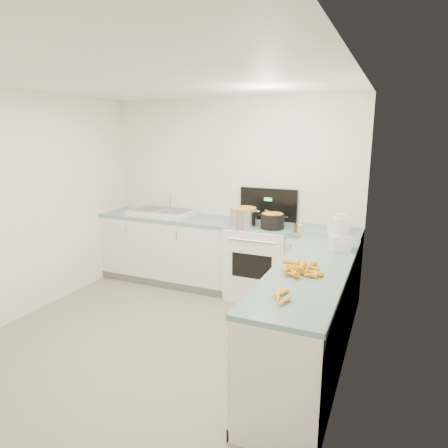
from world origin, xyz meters
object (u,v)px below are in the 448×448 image
at_px(black_pot, 272,222).
at_px(spice_jar, 300,229).
at_px(steel_pot, 244,218).
at_px(food_processor, 340,235).
at_px(extract_bottle, 295,228).
at_px(sink, 162,212).
at_px(stove, 260,260).
at_px(mixing_bowl, 337,227).

xyz_separation_m(black_pot, spice_jar, (0.36, -0.07, -0.04)).
bearing_deg(steel_pot, food_processor, -25.65).
relative_size(steel_pot, black_pot, 1.20).
distance_m(black_pot, extract_bottle, 0.31).
bearing_deg(sink, spice_jar, -6.31).
distance_m(steel_pot, extract_bottle, 0.67).
bearing_deg(extract_bottle, black_pot, 164.20).
xyz_separation_m(stove, food_processor, (1.04, -0.73, 0.62)).
relative_size(sink, spice_jar, 10.94).
bearing_deg(mixing_bowl, stove, -179.04).
xyz_separation_m(stove, steel_pot, (-0.18, -0.14, 0.57)).
xyz_separation_m(sink, extract_bottle, (1.93, -0.23, 0.01)).
bearing_deg(sink, extract_bottle, -6.85).
distance_m(steel_pot, black_pot, 0.37).
relative_size(mixing_bowl, extract_bottle, 2.26).
height_order(sink, black_pot, sink).
bearing_deg(food_processor, sink, 163.40).
xyz_separation_m(sink, mixing_bowl, (2.37, -0.00, 0.02)).
relative_size(steel_pot, mixing_bowl, 1.45).
xyz_separation_m(spice_jar, food_processor, (0.51, -0.52, 0.11)).
distance_m(extract_bottle, spice_jar, 0.06).
height_order(stove, steel_pot, stove).
bearing_deg(extract_bottle, sink, 173.15).
bearing_deg(extract_bottle, mixing_bowl, 28.00).
distance_m(sink, food_processor, 2.60).
bearing_deg(steel_pot, stove, 37.26).
bearing_deg(stove, sink, 179.38).
bearing_deg(extract_bottle, steel_pot, 173.37).
relative_size(stove, spice_jar, 17.29).
xyz_separation_m(mixing_bowl, extract_bottle, (-0.44, -0.23, -0.00)).
relative_size(mixing_bowl, spice_jar, 2.93).
height_order(steel_pot, food_processor, food_processor).
relative_size(steel_pot, spice_jar, 4.25).
height_order(mixing_bowl, food_processor, food_processor).
height_order(black_pot, spice_jar, black_pot).
bearing_deg(extract_bottle, spice_jar, 12.60).
height_order(sink, extract_bottle, sink).
bearing_deg(food_processor, stove, 145.10).
distance_m(stove, steel_pot, 0.61).
relative_size(mixing_bowl, food_processor, 0.64).
relative_size(stove, black_pot, 4.86).
xyz_separation_m(sink, food_processor, (2.49, -0.74, 0.12)).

